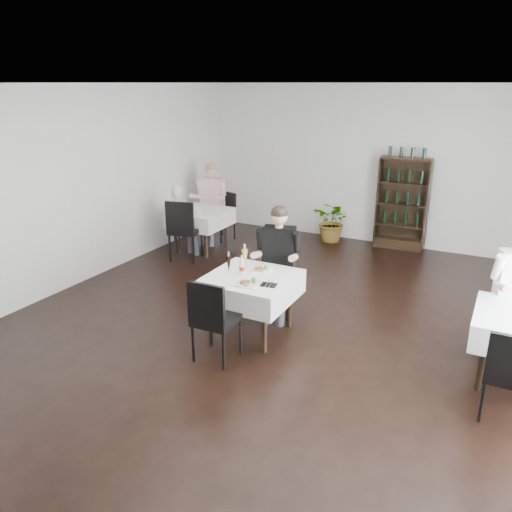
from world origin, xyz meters
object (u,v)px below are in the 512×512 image
at_px(main_table, 251,287).
at_px(potted_tree, 333,222).
at_px(diner_main, 278,254).
at_px(wine_shelf, 402,205).

height_order(main_table, potted_tree, potted_tree).
height_order(potted_tree, diner_main, diner_main).
bearing_deg(potted_tree, main_table, -85.00).
bearing_deg(wine_shelf, potted_tree, -171.88).
bearing_deg(diner_main, potted_tree, 97.00).
distance_m(wine_shelf, potted_tree, 1.35).
xyz_separation_m(wine_shelf, main_table, (-0.90, -4.31, -0.23)).
xyz_separation_m(wine_shelf, diner_main, (-0.83, -3.71, 0.03)).
height_order(wine_shelf, diner_main, wine_shelf).
bearing_deg(diner_main, main_table, -96.85).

